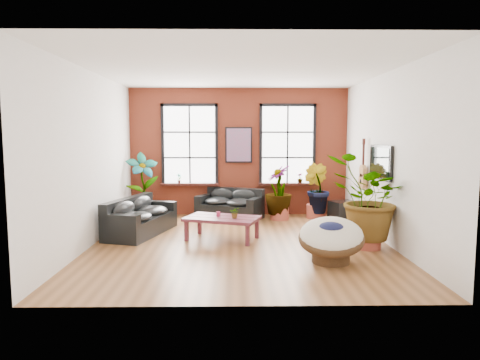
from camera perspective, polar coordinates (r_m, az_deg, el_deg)
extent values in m
cube|color=brown|center=(8.90, 0.06, -8.51)|extent=(6.00, 6.50, 0.02)
cube|color=white|center=(8.71, 0.06, 14.53)|extent=(6.00, 6.50, 0.02)
cube|color=#5E2216|center=(11.88, -0.18, 3.74)|extent=(6.00, 0.02, 3.50)
cube|color=silver|center=(5.37, 0.58, 1.00)|extent=(6.00, 0.02, 3.50)
cube|color=silver|center=(9.09, -19.30, 2.71)|extent=(0.02, 6.50, 3.50)
cube|color=silver|center=(9.18, 19.22, 2.74)|extent=(0.02, 6.50, 3.50)
cube|color=white|center=(11.88, -6.73, 4.67)|extent=(1.40, 0.02, 2.10)
cube|color=black|center=(11.88, -6.70, -0.56)|extent=(1.60, 0.22, 0.06)
cube|color=white|center=(11.91, 6.35, 4.67)|extent=(1.40, 0.02, 2.10)
cube|color=black|center=(11.91, 6.33, -0.54)|extent=(1.60, 0.22, 0.06)
cube|color=black|center=(11.51, -1.41, -4.13)|extent=(1.90, 1.46, 0.39)
cube|color=black|center=(11.73, -0.77, -2.00)|extent=(1.64, 0.88, 0.40)
cube|color=black|center=(11.79, -4.74, -2.45)|extent=(0.52, 0.84, 0.20)
cube|color=black|center=(11.17, 2.10, -2.91)|extent=(0.52, 0.84, 0.20)
ellipsoid|color=black|center=(11.56, -2.98, -2.84)|extent=(0.94, 0.93, 0.22)
ellipsoid|color=black|center=(11.76, -2.46, -1.98)|extent=(0.74, 0.49, 0.38)
ellipsoid|color=black|center=(11.29, -0.01, -3.04)|extent=(0.94, 0.93, 0.22)
ellipsoid|color=black|center=(11.49, 0.47, -2.16)|extent=(0.74, 0.49, 0.38)
cube|color=black|center=(9.94, -13.00, -5.87)|extent=(1.38, 2.20, 0.40)
cube|color=black|center=(10.03, -14.69, -3.46)|extent=(0.76, 2.03, 0.41)
cube|color=black|center=(9.10, -15.76, -5.08)|extent=(0.88, 0.43, 0.21)
cube|color=black|center=(10.69, -10.73, -3.33)|extent=(0.88, 0.43, 0.21)
ellipsoid|color=black|center=(9.52, -13.93, -4.84)|extent=(0.94, 1.06, 0.23)
ellipsoid|color=black|center=(9.62, -15.25, -3.87)|extent=(0.46, 0.92, 0.39)
ellipsoid|color=black|center=(10.23, -11.73, -4.04)|extent=(0.94, 1.06, 0.23)
ellipsoid|color=black|center=(10.32, -12.98, -3.15)|extent=(0.46, 0.92, 0.39)
cube|color=#551E2A|center=(9.12, -2.39, -5.15)|extent=(1.72, 1.31, 0.07)
cube|color=black|center=(8.99, -2.72, -5.10)|extent=(1.44, 0.50, 0.00)
cube|color=black|center=(9.25, -2.08, -4.78)|extent=(1.44, 0.50, 0.00)
cube|color=#551E2A|center=(9.12, -7.14, -6.76)|extent=(0.10, 0.10, 0.42)
cube|color=#551E2A|center=(8.64, 1.02, -7.43)|extent=(0.10, 0.10, 0.42)
cube|color=#551E2A|center=(9.73, -5.40, -5.92)|extent=(0.10, 0.10, 0.42)
cube|color=#551E2A|center=(9.29, 2.28, -6.48)|extent=(0.10, 0.10, 0.42)
cylinder|color=#BC2F5A|center=(9.20, -2.91, -4.55)|extent=(0.11, 0.11, 0.10)
cylinder|color=#452E18|center=(7.75, 12.00, -9.76)|extent=(0.80, 0.80, 0.26)
torus|color=#452E18|center=(7.67, 12.05, -7.57)|extent=(1.38, 1.38, 0.52)
ellipsoid|color=beige|center=(7.66, 12.06, -7.09)|extent=(1.34, 1.39, 0.70)
ellipsoid|color=#14183F|center=(7.57, 12.07, -6.22)|extent=(0.51, 0.45, 0.20)
cube|color=black|center=(11.80, -0.18, 4.70)|extent=(0.74, 0.04, 0.98)
cube|color=#0C7F8C|center=(11.77, -0.18, 4.69)|extent=(0.66, 0.02, 0.90)
cube|color=black|center=(9.45, 18.24, 2.25)|extent=(0.06, 1.25, 0.72)
cube|color=black|center=(9.43, 18.04, 2.25)|extent=(0.01, 1.15, 0.62)
cylinder|color=#B27F4C|center=(10.47, 16.02, -0.20)|extent=(0.09, 0.38, 0.38)
cylinder|color=#B27F4C|center=(10.45, 16.06, 1.16)|extent=(0.09, 0.30, 0.30)
cylinder|color=black|center=(10.47, 16.00, -0.20)|extent=(0.09, 0.11, 0.11)
cube|color=black|center=(10.42, 16.12, 3.19)|extent=(0.04, 0.05, 0.55)
cube|color=black|center=(10.41, 16.17, 4.95)|extent=(0.06, 0.06, 0.14)
cube|color=black|center=(11.37, 13.61, -4.08)|extent=(0.78, 0.71, 0.53)
cylinder|color=#A74736|center=(11.71, -12.89, -4.09)|extent=(0.64, 0.64, 0.40)
cylinder|color=#A74736|center=(11.68, 10.10, -4.12)|extent=(0.59, 0.59, 0.37)
cylinder|color=#A74736|center=(8.85, 16.66, -7.51)|extent=(0.55, 0.55, 0.38)
cylinder|color=#A74736|center=(11.35, 5.30, -4.39)|extent=(0.48, 0.48, 0.35)
imported|color=#175826|center=(11.59, -12.84, -0.38)|extent=(1.02, 0.89, 1.62)
imported|color=#175826|center=(11.55, 10.13, -1.09)|extent=(0.90, 0.93, 1.32)
imported|color=#175826|center=(8.68, 16.76, -2.31)|extent=(1.98, 1.91, 1.68)
imported|color=#175826|center=(11.27, 5.16, -1.32)|extent=(0.87, 0.87, 1.29)
imported|color=#175826|center=(8.96, -0.67, -4.37)|extent=(0.22, 0.20, 0.23)
imported|color=#175826|center=(11.90, -8.15, 0.23)|extent=(0.17, 0.17, 0.27)
imported|color=#175826|center=(11.94, 8.01, 0.25)|extent=(0.19, 0.19, 0.27)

